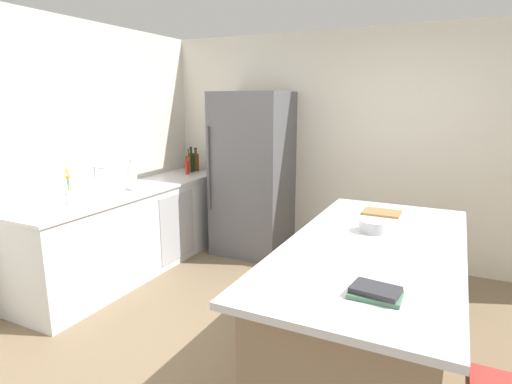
{
  "coord_description": "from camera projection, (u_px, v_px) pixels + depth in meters",
  "views": [
    {
      "loc": [
        0.98,
        -2.5,
        1.84
      ],
      "look_at": [
        -0.66,
        0.86,
        1.0
      ],
      "focal_mm": 29.01,
      "sensor_mm": 36.0,
      "label": 1
    }
  ],
  "objects": [
    {
      "name": "wall_rear",
      "position": [
        362.0,
        148.0,
        4.7
      ],
      "size": [
        6.0,
        0.1,
        2.6
      ],
      "primitive_type": "cube",
      "color": "silver",
      "rests_on": "ground_plane"
    },
    {
      "name": "ground_plane",
      "position": [
        286.0,
        358.0,
        3.01
      ],
      "size": [
        7.2,
        7.2,
        0.0
      ],
      "primitive_type": "plane",
      "color": "#7A664C"
    },
    {
      "name": "kitchen_island",
      "position": [
        370.0,
        308.0,
        2.78
      ],
      "size": [
        1.08,
        2.28,
        0.92
      ],
      "color": "#8E755B",
      "rests_on": "ground_plane"
    },
    {
      "name": "mixing_bowl",
      "position": [
        374.0,
        226.0,
        2.92
      ],
      "size": [
        0.21,
        0.21,
        0.08
      ],
      "color": "#B2B5BA",
      "rests_on": "kitchen_island"
    },
    {
      "name": "vinegar_bottle",
      "position": [
        188.0,
        164.0,
        5.27
      ],
      "size": [
        0.06,
        0.06,
        0.3
      ],
      "color": "#994C23",
      "rests_on": "counter_run_left"
    },
    {
      "name": "hot_sauce_bottle",
      "position": [
        187.0,
        167.0,
        5.16
      ],
      "size": [
        0.05,
        0.05,
        0.23
      ],
      "color": "red",
      "rests_on": "counter_run_left"
    },
    {
      "name": "flower_vase",
      "position": [
        70.0,
        195.0,
        3.7
      ],
      "size": [
        0.09,
        0.09,
        0.32
      ],
      "color": "silver",
      "rests_on": "counter_run_left"
    },
    {
      "name": "cookbook_stack",
      "position": [
        375.0,
        292.0,
        1.96
      ],
      "size": [
        0.24,
        0.18,
        0.05
      ],
      "color": "#4C7F60",
      "rests_on": "kitchen_island"
    },
    {
      "name": "refrigerator",
      "position": [
        252.0,
        174.0,
        4.93
      ],
      "size": [
        0.84,
        0.73,
        1.93
      ],
      "color": "#56565B",
      "rests_on": "ground_plane"
    },
    {
      "name": "cutting_board",
      "position": [
        382.0,
        213.0,
        3.39
      ],
      "size": [
        0.3,
        0.23,
        0.02
      ],
      "color": "#9E7042",
      "rests_on": "kitchen_island"
    },
    {
      "name": "wine_bottle",
      "position": [
        191.0,
        162.0,
        5.35
      ],
      "size": [
        0.07,
        0.07,
        0.32
      ],
      "color": "#19381E",
      "rests_on": "counter_run_left"
    },
    {
      "name": "whiskey_bottle",
      "position": [
        196.0,
        161.0,
        5.43
      ],
      "size": [
        0.08,
        0.08,
        0.3
      ],
      "color": "brown",
      "rests_on": "counter_run_left"
    },
    {
      "name": "sink_faucet",
      "position": [
        96.0,
        180.0,
        3.99
      ],
      "size": [
        0.15,
        0.05,
        0.3
      ],
      "color": "silver",
      "rests_on": "counter_run_left"
    },
    {
      "name": "counter_run_left",
      "position": [
        135.0,
        230.0,
        4.48
      ],
      "size": [
        0.67,
        2.69,
        0.92
      ],
      "color": "silver",
      "rests_on": "ground_plane"
    },
    {
      "name": "wall_left",
      "position": [
        39.0,
        160.0,
        3.78
      ],
      "size": [
        0.1,
        6.0,
        2.6
      ],
      "primitive_type": "cube",
      "color": "silver",
      "rests_on": "ground_plane"
    },
    {
      "name": "paper_towel_roll",
      "position": [
        131.0,
        177.0,
        4.29
      ],
      "size": [
        0.14,
        0.14,
        0.31
      ],
      "color": "gray",
      "rests_on": "counter_run_left"
    }
  ]
}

